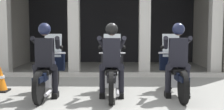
{
  "coord_description": "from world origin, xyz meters",
  "views": [
    {
      "loc": [
        0.08,
        -6.07,
        1.43
      ],
      "look_at": [
        0.0,
        0.14,
        0.87
      ],
      "focal_mm": 43.98,
      "sensor_mm": 36.0,
      "label": 1
    }
  ],
  "objects_px": {
    "police_officer_center": "(112,54)",
    "traffic_cone_flank": "(1,79)",
    "police_officer_left": "(45,54)",
    "motorcycle_center": "(112,72)",
    "motorcycle_right": "(174,72)",
    "police_officer_right": "(178,54)",
    "motorcycle_left": "(49,72)"
  },
  "relations": [
    {
      "from": "police_officer_center",
      "to": "traffic_cone_flank",
      "type": "relative_size",
      "value": 2.69
    },
    {
      "from": "police_officer_left",
      "to": "police_officer_center",
      "type": "height_order",
      "value": "same"
    },
    {
      "from": "motorcycle_center",
      "to": "police_officer_left",
      "type": "bearing_deg",
      "value": -172.24
    },
    {
      "from": "motorcycle_center",
      "to": "police_officer_center",
      "type": "xyz_separation_m",
      "value": [
        -0.0,
        -0.28,
        0.44
      ]
    },
    {
      "from": "traffic_cone_flank",
      "to": "motorcycle_right",
      "type": "bearing_deg",
      "value": -3.34
    },
    {
      "from": "motorcycle_right",
      "to": "traffic_cone_flank",
      "type": "relative_size",
      "value": 3.46
    },
    {
      "from": "police_officer_right",
      "to": "traffic_cone_flank",
      "type": "bearing_deg",
      "value": 163.81
    },
    {
      "from": "police_officer_center",
      "to": "motorcycle_left",
      "type": "bearing_deg",
      "value": 164.79
    },
    {
      "from": "motorcycle_left",
      "to": "traffic_cone_flank",
      "type": "distance_m",
      "value": 1.27
    },
    {
      "from": "motorcycle_left",
      "to": "police_officer_left",
      "type": "distance_m",
      "value": 0.52
    },
    {
      "from": "motorcycle_left",
      "to": "police_officer_center",
      "type": "relative_size",
      "value": 1.29
    },
    {
      "from": "police_officer_right",
      "to": "motorcycle_right",
      "type": "bearing_deg",
      "value": 80.92
    },
    {
      "from": "police_officer_center",
      "to": "police_officer_right",
      "type": "relative_size",
      "value": 1.0
    },
    {
      "from": "motorcycle_left",
      "to": "police_officer_right",
      "type": "relative_size",
      "value": 1.29
    },
    {
      "from": "motorcycle_center",
      "to": "motorcycle_right",
      "type": "height_order",
      "value": "same"
    },
    {
      "from": "motorcycle_right",
      "to": "traffic_cone_flank",
      "type": "xyz_separation_m",
      "value": [
        -4.0,
        0.23,
        -0.21
      ]
    },
    {
      "from": "police_officer_left",
      "to": "traffic_cone_flank",
      "type": "relative_size",
      "value": 2.69
    },
    {
      "from": "police_officer_left",
      "to": "traffic_cone_flank",
      "type": "bearing_deg",
      "value": 149.08
    },
    {
      "from": "motorcycle_right",
      "to": "police_officer_right",
      "type": "bearing_deg",
      "value": -99.08
    },
    {
      "from": "police_officer_center",
      "to": "traffic_cone_flank",
      "type": "distance_m",
      "value": 2.74
    },
    {
      "from": "motorcycle_left",
      "to": "motorcycle_center",
      "type": "xyz_separation_m",
      "value": [
        1.4,
        0.03,
        0.0
      ]
    },
    {
      "from": "motorcycle_left",
      "to": "motorcycle_right",
      "type": "distance_m",
      "value": 2.79
    },
    {
      "from": "motorcycle_left",
      "to": "motorcycle_center",
      "type": "bearing_deg",
      "value": -3.61
    },
    {
      "from": "traffic_cone_flank",
      "to": "police_officer_center",
      "type": "bearing_deg",
      "value": -12.36
    },
    {
      "from": "police_officer_left",
      "to": "police_officer_center",
      "type": "distance_m",
      "value": 1.4
    },
    {
      "from": "police_officer_left",
      "to": "police_officer_right",
      "type": "distance_m",
      "value": 2.79
    },
    {
      "from": "motorcycle_left",
      "to": "motorcycle_right",
      "type": "xyz_separation_m",
      "value": [
        2.79,
        0.08,
        0.0
      ]
    },
    {
      "from": "police_officer_center",
      "to": "traffic_cone_flank",
      "type": "bearing_deg",
      "value": 162.91
    },
    {
      "from": "motorcycle_left",
      "to": "police_officer_left",
      "type": "bearing_deg",
      "value": -94.93
    },
    {
      "from": "police_officer_left",
      "to": "traffic_cone_flank",
      "type": "xyz_separation_m",
      "value": [
        -1.21,
        0.6,
        -0.65
      ]
    },
    {
      "from": "traffic_cone_flank",
      "to": "motorcycle_left",
      "type": "bearing_deg",
      "value": -14.49
    },
    {
      "from": "police_officer_right",
      "to": "traffic_cone_flank",
      "type": "relative_size",
      "value": 2.69
    }
  ]
}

